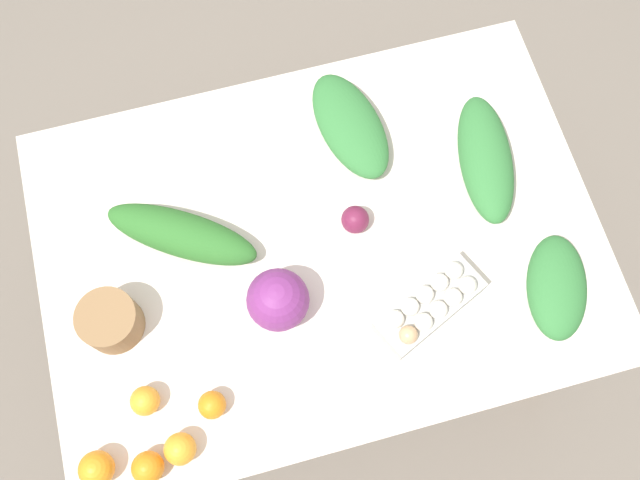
# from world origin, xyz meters

# --- Properties ---
(ground_plane) EXTENTS (8.00, 8.00, 0.00)m
(ground_plane) POSITION_xyz_m (0.00, 0.00, 0.00)
(ground_plane) COLOR #70665B
(dining_table) EXTENTS (1.39, 0.99, 0.76)m
(dining_table) POSITION_xyz_m (0.00, 0.00, 0.67)
(dining_table) COLOR silver
(dining_table) RESTS_ON ground_plane
(cabbage_purple) EXTENTS (0.15, 0.15, 0.15)m
(cabbage_purple) POSITION_xyz_m (-0.14, -0.13, 0.84)
(cabbage_purple) COLOR #7A2D75
(cabbage_purple) RESTS_ON dining_table
(egg_carton) EXTENTS (0.29, 0.21, 0.09)m
(egg_carton) POSITION_xyz_m (0.21, -0.23, 0.81)
(egg_carton) COLOR #B7B7B2
(egg_carton) RESTS_ON dining_table
(paper_bag) EXTENTS (0.14, 0.14, 0.10)m
(paper_bag) POSITION_xyz_m (-0.53, -0.08, 0.81)
(paper_bag) COLOR olive
(paper_bag) RESTS_ON dining_table
(greens_bunch_dandelion) EXTENTS (0.19, 0.37, 0.09)m
(greens_bunch_dandelion) POSITION_xyz_m (0.46, 0.09, 0.81)
(greens_bunch_dandelion) COLOR #337538
(greens_bunch_dandelion) RESTS_ON dining_table
(greens_bunch_kale) EXTENTS (0.39, 0.30, 0.09)m
(greens_bunch_kale) POSITION_xyz_m (-0.32, 0.09, 0.81)
(greens_bunch_kale) COLOR #2D6B28
(greens_bunch_kale) RESTS_ON dining_table
(greens_bunch_chard) EXTENTS (0.21, 0.35, 0.08)m
(greens_bunch_chard) POSITION_xyz_m (0.15, 0.28, 0.80)
(greens_bunch_chard) COLOR #337538
(greens_bunch_chard) RESTS_ON dining_table
(greens_bunch_beet_tops) EXTENTS (0.22, 0.29, 0.09)m
(greens_bunch_beet_tops) POSITION_xyz_m (0.51, -0.27, 0.81)
(greens_bunch_beet_tops) COLOR #337538
(greens_bunch_beet_tops) RESTS_ON dining_table
(beet_root) EXTENTS (0.07, 0.07, 0.07)m
(beet_root) POSITION_xyz_m (0.10, 0.02, 0.80)
(beet_root) COLOR maroon
(beet_root) RESTS_ON dining_table
(orange_0) EXTENTS (0.07, 0.07, 0.07)m
(orange_0) POSITION_xyz_m (-0.43, -0.40, 0.80)
(orange_0) COLOR orange
(orange_0) RESTS_ON dining_table
(orange_1) EXTENTS (0.06, 0.06, 0.06)m
(orange_1) POSITION_xyz_m (-0.34, -0.32, 0.80)
(orange_1) COLOR orange
(orange_1) RESTS_ON dining_table
(orange_2) EXTENTS (0.07, 0.07, 0.07)m
(orange_2) POSITION_xyz_m (-0.51, -0.42, 0.80)
(orange_2) COLOR orange
(orange_2) RESTS_ON dining_table
(orange_3) EXTENTS (0.07, 0.07, 0.07)m
(orange_3) POSITION_xyz_m (-0.49, -0.27, 0.80)
(orange_3) COLOR orange
(orange_3) RESTS_ON dining_table
(orange_4) EXTENTS (0.08, 0.08, 0.08)m
(orange_4) POSITION_xyz_m (-0.61, -0.39, 0.80)
(orange_4) COLOR orange
(orange_4) RESTS_ON dining_table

